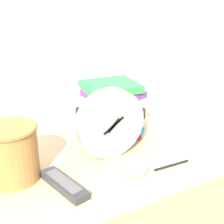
{
  "coord_description": "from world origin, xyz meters",
  "views": [
    {
      "loc": [
        -0.41,
        -0.55,
        1.29
      ],
      "look_at": [
        0.09,
        0.34,
        0.88
      ],
      "focal_mm": 50.0,
      "sensor_mm": 36.0,
      "label": 1
    }
  ],
  "objects_px": {
    "basket": "(10,152)",
    "pen": "(171,165)",
    "desk_clock": "(111,123)",
    "tv_remote": "(64,184)",
    "crumpled_paper_ball": "(137,166)",
    "book_stack": "(112,110)"
  },
  "relations": [
    {
      "from": "basket",
      "to": "pen",
      "type": "distance_m",
      "value": 0.5
    },
    {
      "from": "basket",
      "to": "pen",
      "type": "relative_size",
      "value": 1.29
    },
    {
      "from": "desk_clock",
      "to": "book_stack",
      "type": "relative_size",
      "value": 1.03
    },
    {
      "from": "basket",
      "to": "tv_remote",
      "type": "bearing_deg",
      "value": -46.56
    },
    {
      "from": "desk_clock",
      "to": "crumpled_paper_ball",
      "type": "bearing_deg",
      "value": -86.37
    },
    {
      "from": "basket",
      "to": "tv_remote",
      "type": "xyz_separation_m",
      "value": [
        0.11,
        -0.12,
        -0.08
      ]
    },
    {
      "from": "basket",
      "to": "pen",
      "type": "xyz_separation_m",
      "value": [
        0.46,
        -0.18,
        -0.09
      ]
    },
    {
      "from": "crumpled_paper_ball",
      "to": "pen",
      "type": "xyz_separation_m",
      "value": [
        0.13,
        -0.01,
        -0.03
      ]
    },
    {
      "from": "desk_clock",
      "to": "tv_remote",
      "type": "xyz_separation_m",
      "value": [
        -0.21,
        -0.1,
        -0.11
      ]
    },
    {
      "from": "book_stack",
      "to": "tv_remote",
      "type": "relative_size",
      "value": 1.18
    },
    {
      "from": "book_stack",
      "to": "tv_remote",
      "type": "bearing_deg",
      "value": -141.73
    },
    {
      "from": "book_stack",
      "to": "pen",
      "type": "distance_m",
      "value": 0.31
    },
    {
      "from": "crumpled_paper_ball",
      "to": "pen",
      "type": "relative_size",
      "value": 0.51
    },
    {
      "from": "tv_remote",
      "to": "desk_clock",
      "type": "bearing_deg",
      "value": 24.91
    },
    {
      "from": "desk_clock",
      "to": "basket",
      "type": "height_order",
      "value": "desk_clock"
    },
    {
      "from": "desk_clock",
      "to": "basket",
      "type": "distance_m",
      "value": 0.33
    },
    {
      "from": "desk_clock",
      "to": "pen",
      "type": "distance_m",
      "value": 0.24
    },
    {
      "from": "desk_clock",
      "to": "pen",
      "type": "height_order",
      "value": "desk_clock"
    },
    {
      "from": "basket",
      "to": "pen",
      "type": "height_order",
      "value": "basket"
    },
    {
      "from": "book_stack",
      "to": "crumpled_paper_ball",
      "type": "distance_m",
      "value": 0.3
    },
    {
      "from": "desk_clock",
      "to": "pen",
      "type": "bearing_deg",
      "value": -49.64
    },
    {
      "from": "tv_remote",
      "to": "crumpled_paper_ball",
      "type": "height_order",
      "value": "crumpled_paper_ball"
    }
  ]
}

